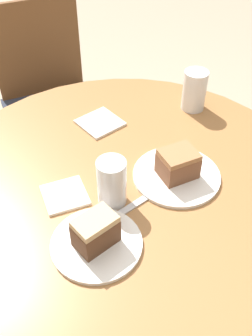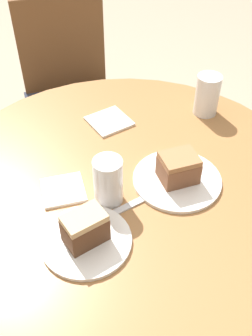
% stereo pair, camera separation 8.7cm
% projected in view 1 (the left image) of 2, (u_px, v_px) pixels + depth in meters
% --- Properties ---
extents(ground_plane, '(8.00, 8.00, 0.00)m').
position_uv_depth(ground_plane, '(126.00, 310.00, 1.57)').
color(ground_plane, tan).
extents(table, '(1.07, 1.07, 0.74)m').
position_uv_depth(table, '(126.00, 222.00, 1.20)').
color(table, '#9E6B3D').
rests_on(table, ground_plane).
extents(chair, '(0.46, 0.44, 0.88)m').
position_uv_depth(chair, '(50.00, 99.00, 1.86)').
color(chair, brown).
rests_on(chair, ground_plane).
extents(plate_near, '(0.24, 0.24, 0.01)m').
position_uv_depth(plate_near, '(176.00, 176.00, 1.07)').
color(plate_near, white).
rests_on(plate_near, table).
extents(plate_far, '(0.21, 0.21, 0.01)m').
position_uv_depth(plate_far, '(97.00, 244.00, 0.91)').
color(plate_far, white).
rests_on(plate_far, table).
extents(cake_slice_near, '(0.10, 0.08, 0.08)m').
position_uv_depth(cake_slice_near, '(178.00, 164.00, 1.04)').
color(cake_slice_near, brown).
rests_on(cake_slice_near, plate_near).
extents(cake_slice_far, '(0.11, 0.08, 0.08)m').
position_uv_depth(cake_slice_far, '(96.00, 231.00, 0.88)').
color(cake_slice_far, brown).
rests_on(cake_slice_far, plate_far).
extents(glass_lemonade, '(0.07, 0.07, 0.13)m').
position_uv_depth(glass_lemonade, '(112.00, 184.00, 0.97)').
color(glass_lemonade, silver).
rests_on(glass_lemonade, table).
extents(glass_water, '(0.08, 0.08, 0.13)m').
position_uv_depth(glass_water, '(194.00, 92.00, 1.28)').
color(glass_water, silver).
rests_on(glass_water, table).
extents(napkin_stack, '(0.15, 0.15, 0.01)m').
position_uv_depth(napkin_stack, '(100.00, 123.00, 1.25)').
color(napkin_stack, silver).
rests_on(napkin_stack, table).
extents(fork, '(0.17, 0.05, 0.00)m').
position_uv_depth(fork, '(138.00, 203.00, 1.00)').
color(fork, silver).
rests_on(fork, table).
extents(napkin_side, '(0.12, 0.12, 0.01)m').
position_uv_depth(napkin_side, '(65.00, 195.00, 1.02)').
color(napkin_side, silver).
rests_on(napkin_side, table).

